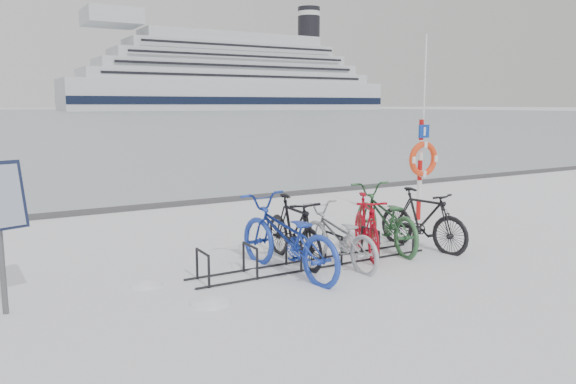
{
  "coord_description": "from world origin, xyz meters",
  "views": [
    {
      "loc": [
        -4.48,
        -7.0,
        2.43
      ],
      "look_at": [
        -0.11,
        0.6,
        1.06
      ],
      "focal_mm": 35.0,
      "sensor_mm": 36.0,
      "label": 1
    }
  ],
  "objects": [
    {
      "name": "bike_1",
      "position": [
        -0.18,
        0.31,
        0.54
      ],
      "size": [
        0.61,
        1.81,
        1.07
      ],
      "primitive_type": "imported",
      "rotation": [
        0.0,
        0.0,
        -0.06
      ],
      "color": "black",
      "rests_on": "ground"
    },
    {
      "name": "bike_5",
      "position": [
        2.15,
        -0.06,
        0.53
      ],
      "size": [
        0.84,
        1.83,
        1.06
      ],
      "primitive_type": "imported",
      "rotation": [
        0.0,
        0.0,
        0.2
      ],
      "color": "black",
      "rests_on": "ground"
    },
    {
      "name": "bike_4",
      "position": [
        1.62,
        0.31,
        0.55
      ],
      "size": [
        1.1,
        2.19,
        1.1
      ],
      "primitive_type": "imported",
      "rotation": [
        0.0,
        0.0,
        2.96
      ],
      "color": "#2D6035",
      "rests_on": "ground"
    },
    {
      "name": "bike_0",
      "position": [
        -0.58,
        -0.18,
        0.58
      ],
      "size": [
        1.08,
        2.3,
        1.16
      ],
      "primitive_type": "imported",
      "rotation": [
        0.0,
        0.0,
        3.29
      ],
      "color": "#1E3AAA",
      "rests_on": "ground"
    },
    {
      "name": "snow_drifts",
      "position": [
        -0.31,
        0.23,
        0.0
      ],
      "size": [
        6.03,
        2.15,
        0.19
      ],
      "color": "white",
      "rests_on": "ground"
    },
    {
      "name": "bike_3",
      "position": [
        1.08,
        0.11,
        0.51
      ],
      "size": [
        1.15,
        1.74,
        1.02
      ],
      "primitive_type": "imported",
      "rotation": [
        0.0,
        0.0,
        -0.44
      ],
      "color": "#A90716",
      "rests_on": "ground"
    },
    {
      "name": "cruise_ferry",
      "position": [
        94.64,
        213.18,
        12.34
      ],
      "size": [
        137.89,
        26.01,
        45.31
      ],
      "color": "silver",
      "rests_on": "ground"
    },
    {
      "name": "bike_rack",
      "position": [
        0.0,
        0.0,
        0.18
      ],
      "size": [
        4.0,
        0.48,
        0.46
      ],
      "color": "black",
      "rests_on": "ground"
    },
    {
      "name": "bike_2",
      "position": [
        0.34,
        -0.15,
        0.48
      ],
      "size": [
        0.72,
        1.84,
        0.95
      ],
      "primitive_type": "imported",
      "rotation": [
        0.0,
        0.0,
        3.19
      ],
      "color": "#A5A9AD",
      "rests_on": "ground"
    },
    {
      "name": "quay_edge",
      "position": [
        0.0,
        5.9,
        0.05
      ],
      "size": [
        400.0,
        0.25,
        0.1
      ],
      "primitive_type": "cube",
      "color": "#3F3F42",
      "rests_on": "ground"
    },
    {
      "name": "lifebuoy_station",
      "position": [
        3.79,
        1.73,
        1.29
      ],
      "size": [
        0.74,
        0.22,
        3.85
      ],
      "color": "#B40F0E",
      "rests_on": "ground"
    },
    {
      "name": "ground",
      "position": [
        0.0,
        0.0,
        0.0
      ],
      "size": [
        900.0,
        900.0,
        0.0
      ],
      "primitive_type": "plane",
      "color": "white",
      "rests_on": "ground"
    }
  ]
}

